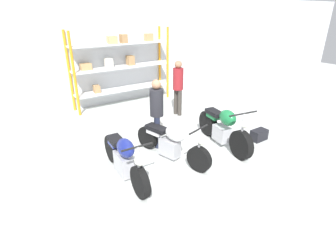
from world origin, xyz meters
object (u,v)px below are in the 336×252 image
Objects in this scene: person_browsing at (157,109)px; person_near_rack at (178,84)px; motorcycle_blue at (124,158)px; toolbox at (259,135)px; motorcycle_white at (172,142)px; motorcycle_green at (223,128)px; shelving_rack at (120,65)px.

person_browsing is 2.24m from person_near_rack.
motorcycle_blue reaches higher than toolbox.
motorcycle_white is 1.23× the size of person_browsing.
person_near_rack is at bearing 127.08° from motorcycle_white.
motorcycle_green is 1.22× the size of person_browsing.
motorcycle_blue is 4.67× the size of toolbox.
shelving_rack is 1.72× the size of motorcycle_green.
motorcycle_blue is 0.99× the size of motorcycle_white.
motorcycle_white is 2.84m from person_near_rack.
motorcycle_green is (2.60, -0.12, 0.03)m from motorcycle_blue.
toolbox is (1.00, -0.32, -0.33)m from motorcycle_green.
motorcycle_green is 1.18× the size of person_near_rack.
person_near_rack reaches higher than motorcycle_green.
person_browsing is 2.79m from toolbox.
motorcycle_green is at bearing 68.45° from motorcycle_white.
toolbox is at bearing 179.86° from person_browsing.
motorcycle_green is at bearing 90.36° from motorcycle_blue.
shelving_rack is 2.27m from person_near_rack.
motorcycle_white is 1.01× the size of motorcycle_green.
person_near_rack is 2.89m from toolbox.
motorcycle_white is at bearing 168.04° from toolbox.
person_browsing is 3.82× the size of toolbox.
shelving_rack is at bearing 109.50° from toolbox.
person_browsing is (0.05, 0.69, 0.56)m from motorcycle_white.
toolbox is at bearing 64.13° from motorcycle_white.
motorcycle_white is at bearing -87.93° from motorcycle_green.
motorcycle_green is 4.64× the size of toolbox.
motorcycle_white is 1.43m from motorcycle_green.
shelving_rack is 4.77m from motorcycle_blue.
motorcycle_white is (1.19, 0.07, -0.01)m from motorcycle_blue.
person_browsing is (-0.71, -3.47, -0.41)m from shelving_rack.
motorcycle_green is at bearing -81.45° from shelving_rack.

